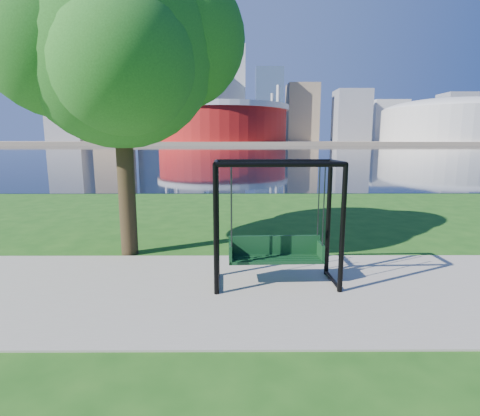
{
  "coord_description": "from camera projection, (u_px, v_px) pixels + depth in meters",
  "views": [
    {
      "loc": [
        -0.09,
        -6.89,
        2.68
      ],
      "look_at": [
        -0.06,
        0.0,
        1.43
      ],
      "focal_mm": 28.0,
      "sensor_mm": 36.0,
      "label": 1
    }
  ],
  "objects": [
    {
      "name": "stadium",
      "position": [
        222.0,
        122.0,
        235.94
      ],
      "size": [
        83.0,
        83.0,
        32.0
      ],
      "color": "maroon",
      "rests_on": "far_bank"
    },
    {
      "name": "path",
      "position": [
        244.0,
        290.0,
        6.76
      ],
      "size": [
        120.0,
        4.0,
        0.03
      ],
      "primitive_type": "cube",
      "color": "#9E937F",
      "rests_on": "ground"
    },
    {
      "name": "skyline",
      "position": [
        233.0,
        101.0,
        315.16
      ],
      "size": [
        392.0,
        66.0,
        96.5
      ],
      "color": "gray",
      "rests_on": "far_bank"
    },
    {
      "name": "river",
      "position": [
        238.0,
        150.0,
        107.63
      ],
      "size": [
        900.0,
        180.0,
        0.02
      ],
      "primitive_type": "cube",
      "color": "black",
      "rests_on": "ground"
    },
    {
      "name": "far_bank",
      "position": [
        238.0,
        143.0,
        308.2
      ],
      "size": [
        900.0,
        228.0,
        2.0
      ],
      "primitive_type": "cube",
      "color": "#937F60",
      "rests_on": "ground"
    },
    {
      "name": "park_tree",
      "position": [
        117.0,
        44.0,
        8.17
      ],
      "size": [
        5.51,
        4.98,
        6.85
      ],
      "color": "black",
      "rests_on": "ground"
    },
    {
      "name": "arena",
      "position": [
        452.0,
        119.0,
        236.34
      ],
      "size": [
        84.0,
        84.0,
        26.56
      ],
      "color": "beige",
      "rests_on": "far_bank"
    },
    {
      "name": "swing",
      "position": [
        276.0,
        226.0,
        6.88
      ],
      "size": [
        2.31,
        1.07,
        2.33
      ],
      "rotation": [
        0.0,
        0.0,
        0.04
      ],
      "color": "black",
      "rests_on": "ground"
    },
    {
      "name": "ground",
      "position": [
        243.0,
        280.0,
        7.26
      ],
      "size": [
        900.0,
        900.0,
        0.0
      ],
      "primitive_type": "plane",
      "color": "#1E5114",
      "rests_on": "ground"
    }
  ]
}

